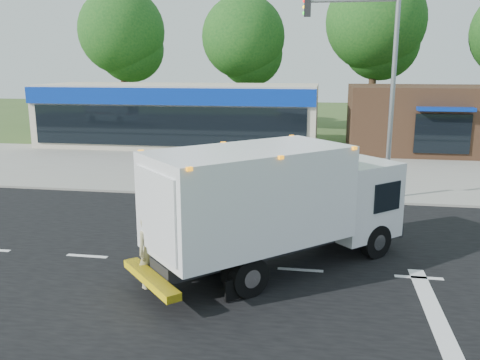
% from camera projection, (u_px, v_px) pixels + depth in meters
% --- Properties ---
extents(ground, '(120.00, 120.00, 0.00)m').
position_uv_depth(ground, '(300.00, 270.00, 13.38)').
color(ground, '#385123').
rests_on(ground, ground).
extents(road_asphalt, '(60.00, 14.00, 0.02)m').
position_uv_depth(road_asphalt, '(300.00, 270.00, 13.38)').
color(road_asphalt, black).
rests_on(road_asphalt, ground).
extents(sidewalk, '(60.00, 2.40, 0.12)m').
position_uv_depth(sidewalk, '(310.00, 192.00, 21.25)').
color(sidewalk, gray).
rests_on(sidewalk, ground).
extents(parking_apron, '(60.00, 9.00, 0.02)m').
position_uv_depth(parking_apron, '(313.00, 166.00, 26.84)').
color(parking_apron, gray).
rests_on(parking_apron, ground).
extents(lane_markings, '(55.20, 7.00, 0.01)m').
position_uv_depth(lane_markings, '(355.00, 296.00, 11.87)').
color(lane_markings, silver).
rests_on(lane_markings, road_asphalt).
extents(ems_box_truck, '(7.04, 6.77, 3.31)m').
position_uv_depth(ems_box_truck, '(276.00, 199.00, 13.12)').
color(ems_box_truck, black).
rests_on(ems_box_truck, ground).
extents(emergency_worker, '(0.74, 0.79, 1.93)m').
position_uv_depth(emergency_worker, '(150.00, 250.00, 12.21)').
color(emergency_worker, tan).
rests_on(emergency_worker, ground).
extents(retail_strip_mall, '(18.00, 6.20, 4.00)m').
position_uv_depth(retail_strip_mall, '(179.00, 115.00, 33.53)').
color(retail_strip_mall, '#BDB19C').
rests_on(retail_strip_mall, ground).
extents(brown_storefront, '(10.00, 6.70, 4.00)m').
position_uv_depth(brown_storefront, '(432.00, 119.00, 31.03)').
color(brown_storefront, '#382316').
rests_on(brown_storefront, ground).
extents(traffic_signal_pole, '(3.51, 0.25, 8.00)m').
position_uv_depth(traffic_signal_pole, '(376.00, 74.00, 19.21)').
color(traffic_signal_pole, gray).
rests_on(traffic_signal_pole, ground).
extents(background_trees, '(36.77, 7.39, 12.10)m').
position_uv_depth(background_trees, '(310.00, 36.00, 38.94)').
color(background_trees, '#332114').
rests_on(background_trees, ground).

